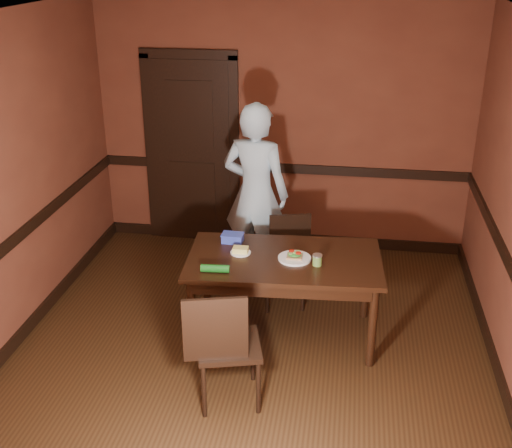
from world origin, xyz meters
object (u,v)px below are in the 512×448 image
(chair_near, at_px, (229,343))
(food_tub, at_px, (233,238))
(chair_far, at_px, (283,263))
(sauce_jar, at_px, (317,260))
(sandwich_plate, at_px, (295,257))
(person, at_px, (256,194))
(dining_table, at_px, (283,297))
(cheese_saucer, at_px, (241,251))

(chair_near, distance_m, food_tub, 1.19)
(chair_far, relative_size, sauce_jar, 8.96)
(sandwich_plate, relative_size, food_tub, 1.42)
(chair_far, bearing_deg, person, 109.13)
(food_tub, bearing_deg, sauce_jar, -21.01)
(chair_near, xyz_separation_m, sandwich_plate, (0.39, 0.89, 0.29))
(sauce_jar, bearing_deg, food_tub, 156.68)
(chair_far, distance_m, chair_near, 1.47)
(food_tub, bearing_deg, chair_near, -78.73)
(sandwich_plate, height_order, sauce_jar, sauce_jar)
(dining_table, height_order, person, person)
(sandwich_plate, bearing_deg, sauce_jar, -22.14)
(sandwich_plate, height_order, cheese_saucer, sandwich_plate)
(dining_table, distance_m, chair_far, 0.56)
(person, bearing_deg, cheese_saucer, 103.05)
(chair_far, distance_m, food_tub, 0.64)
(dining_table, bearing_deg, chair_far, 93.57)
(cheese_saucer, bearing_deg, sauce_jar, -10.63)
(chair_far, distance_m, sandwich_plate, 0.69)
(chair_far, distance_m, sauce_jar, 0.83)
(chair_near, relative_size, person, 0.53)
(sauce_jar, distance_m, cheese_saucer, 0.67)
(sandwich_plate, xyz_separation_m, sauce_jar, (0.19, -0.08, 0.03))
(person, height_order, cheese_saucer, person)
(sauce_jar, bearing_deg, cheese_saucer, 169.37)
(dining_table, height_order, sandwich_plate, sandwich_plate)
(dining_table, height_order, cheese_saucer, cheese_saucer)
(sauce_jar, bearing_deg, dining_table, 161.98)
(sandwich_plate, bearing_deg, chair_near, -113.64)
(person, xyz_separation_m, food_tub, (-0.08, -0.80, -0.11))
(chair_far, height_order, sauce_jar, sauce_jar)
(person, bearing_deg, chair_near, 104.58)
(cheese_saucer, bearing_deg, sandwich_plate, -5.51)
(dining_table, xyz_separation_m, food_tub, (-0.48, 0.24, 0.42))
(sandwich_plate, distance_m, cheese_saucer, 0.46)
(dining_table, relative_size, sandwich_plate, 5.87)
(chair_near, height_order, sandwich_plate, chair_near)
(dining_table, xyz_separation_m, cheese_saucer, (-0.37, 0.03, 0.40))
(person, xyz_separation_m, sauce_jar, (0.68, -1.12, -0.11))
(cheese_saucer, height_order, food_tub, food_tub)
(person, relative_size, sauce_jar, 19.34)
(dining_table, relative_size, chair_far, 1.91)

